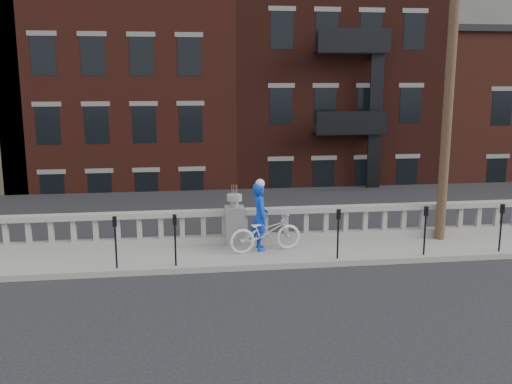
# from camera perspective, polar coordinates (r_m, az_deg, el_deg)

# --- Properties ---
(ground) EXTENTS (120.00, 120.00, 0.00)m
(ground) POSITION_cam_1_polar(r_m,az_deg,el_deg) (13.21, -0.39, -10.62)
(ground) COLOR black
(ground) RESTS_ON ground
(sidewalk) EXTENTS (32.00, 2.20, 0.15)m
(sidewalk) POSITION_cam_1_polar(r_m,az_deg,el_deg) (15.98, -1.79, -6.37)
(sidewalk) COLOR gray
(sidewalk) RESTS_ON ground
(balustrade) EXTENTS (28.00, 0.34, 1.03)m
(balustrade) POSITION_cam_1_polar(r_m,az_deg,el_deg) (16.73, -2.15, -3.54)
(balustrade) COLOR gray
(balustrade) RESTS_ON sidewalk
(planter_pedestal) EXTENTS (0.55, 0.55, 1.76)m
(planter_pedestal) POSITION_cam_1_polar(r_m,az_deg,el_deg) (16.68, -2.15, -2.91)
(planter_pedestal) COLOR gray
(planter_pedestal) RESTS_ON sidewalk
(lower_level) EXTENTS (80.00, 44.00, 20.80)m
(lower_level) POSITION_cam_1_polar(r_m,az_deg,el_deg) (35.33, -4.37, 7.60)
(lower_level) COLOR #605E59
(lower_level) RESTS_ON ground
(utility_pole) EXTENTS (1.60, 0.28, 10.00)m
(utility_pole) POSITION_cam_1_polar(r_m,az_deg,el_deg) (17.56, 18.88, 11.73)
(utility_pole) COLOR #422D1E
(utility_pole) RESTS_ON sidewalk
(parking_meter_a) EXTENTS (0.10, 0.09, 1.36)m
(parking_meter_a) POSITION_cam_1_polar(r_m,az_deg,el_deg) (14.92, -13.89, -4.32)
(parking_meter_a) COLOR black
(parking_meter_a) RESTS_ON sidewalk
(parking_meter_b) EXTENTS (0.10, 0.09, 1.36)m
(parking_meter_b) POSITION_cam_1_polar(r_m,az_deg,el_deg) (14.83, -8.10, -4.19)
(parking_meter_b) COLOR black
(parking_meter_b) RESTS_ON sidewalk
(parking_meter_c) EXTENTS (0.10, 0.09, 1.36)m
(parking_meter_c) POSITION_cam_1_polar(r_m,az_deg,el_deg) (15.41, 8.22, -3.60)
(parking_meter_c) COLOR black
(parking_meter_c) RESTS_ON sidewalk
(parking_meter_d) EXTENTS (0.10, 0.09, 1.36)m
(parking_meter_d) POSITION_cam_1_polar(r_m,az_deg,el_deg) (16.24, 16.57, -3.18)
(parking_meter_d) COLOR black
(parking_meter_d) RESTS_ON sidewalk
(parking_meter_e) EXTENTS (0.10, 0.09, 1.36)m
(parking_meter_e) POSITION_cam_1_polar(r_m,az_deg,el_deg) (17.27, 23.33, -2.79)
(parking_meter_e) COLOR black
(parking_meter_e) RESTS_ON sidewalk
(bicycle) EXTENTS (2.19, 1.14, 1.09)m
(bicycle) POSITION_cam_1_polar(r_m,az_deg,el_deg) (15.99, 0.93, -4.04)
(bicycle) COLOR silver
(bicycle) RESTS_ON sidewalk
(cyclist) EXTENTS (0.48, 0.71, 1.92)m
(cyclist) POSITION_cam_1_polar(r_m,az_deg,el_deg) (16.04, 0.40, -2.46)
(cyclist) COLOR #0C37C0
(cyclist) RESTS_ON sidewalk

